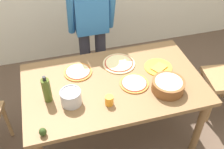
# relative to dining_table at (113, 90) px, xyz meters

# --- Properties ---
(ground) EXTENTS (8.00, 8.00, 0.00)m
(ground) POSITION_rel_dining_table_xyz_m (0.00, 0.00, -0.67)
(ground) COLOR brown
(dining_table) EXTENTS (1.60, 0.96, 0.76)m
(dining_table) POSITION_rel_dining_table_xyz_m (0.00, 0.00, 0.00)
(dining_table) COLOR brown
(dining_table) RESTS_ON ground
(person_cook) EXTENTS (0.49, 0.25, 1.62)m
(person_cook) POSITION_rel_dining_table_xyz_m (-0.03, 0.76, 0.27)
(person_cook) COLOR #2D2D38
(person_cook) RESTS_ON ground
(pizza_raw_on_board) EXTENTS (0.31, 0.31, 0.02)m
(pizza_raw_on_board) POSITION_rel_dining_table_xyz_m (0.12, 0.24, 0.10)
(pizza_raw_on_board) COLOR beige
(pizza_raw_on_board) RESTS_ON dining_table
(pizza_cooked_on_tray) EXTENTS (0.26, 0.26, 0.02)m
(pizza_cooked_on_tray) POSITION_rel_dining_table_xyz_m (0.17, -0.07, 0.10)
(pizza_cooked_on_tray) COLOR #C67A33
(pizza_cooked_on_tray) RESTS_ON dining_table
(pizza_second_cooked) EXTENTS (0.26, 0.26, 0.02)m
(pizza_second_cooked) POSITION_rel_dining_table_xyz_m (-0.28, 0.22, 0.10)
(pizza_second_cooked) COLOR #C67A33
(pizza_second_cooked) RESTS_ON dining_table
(plate_with_slice) EXTENTS (0.26, 0.26, 0.02)m
(plate_with_slice) POSITION_rel_dining_table_xyz_m (0.46, 0.08, 0.10)
(plate_with_slice) COLOR gold
(plate_with_slice) RESTS_ON dining_table
(popcorn_bowl) EXTENTS (0.28, 0.28, 0.11)m
(popcorn_bowl) POSITION_rel_dining_table_xyz_m (0.42, -0.22, 0.15)
(popcorn_bowl) COLOR brown
(popcorn_bowl) RESTS_ON dining_table
(olive_oil_bottle) EXTENTS (0.07, 0.07, 0.26)m
(olive_oil_bottle) POSITION_rel_dining_table_xyz_m (-0.58, -0.06, 0.20)
(olive_oil_bottle) COLOR #47561E
(olive_oil_bottle) RESTS_ON dining_table
(steel_pot) EXTENTS (0.17, 0.17, 0.13)m
(steel_pot) POSITION_rel_dining_table_xyz_m (-0.40, -0.15, 0.16)
(steel_pot) COLOR #B7B7BC
(steel_pot) RESTS_ON dining_table
(cup_orange) EXTENTS (0.07, 0.07, 0.08)m
(cup_orange) POSITION_rel_dining_table_xyz_m (-0.11, -0.24, 0.13)
(cup_orange) COLOR orange
(cup_orange) RESTS_ON dining_table
(avocado) EXTENTS (0.06, 0.06, 0.07)m
(avocado) POSITION_rel_dining_table_xyz_m (-0.65, -0.41, 0.13)
(avocado) COLOR #2D4219
(avocado) RESTS_ON dining_table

